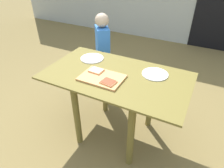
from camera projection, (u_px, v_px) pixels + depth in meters
The scene contains 8 objects.
ground_plane at pixel (115, 132), 2.16m from camera, with size 16.00×16.00×0.00m, color olive.
dining_table at pixel (116, 88), 1.84m from camera, with size 1.28×0.73×0.72m.
cutting_board at pixel (102, 78), 1.70m from camera, with size 0.37×0.26×0.02m, color tan.
pizza_slice_near_right at pixel (108, 82), 1.62m from camera, with size 0.13×0.11×0.02m.
pizza_slice_far_left at pixel (96, 70), 1.77m from camera, with size 0.12×0.10×0.02m.
plate_white_right at pixel (155, 74), 1.76m from camera, with size 0.23×0.23×0.01m, color white.
plate_white_left at pixel (92, 58), 2.01m from camera, with size 0.23×0.23×0.01m, color white.
child_left at pixel (103, 52), 2.42m from camera, with size 0.26×0.27×1.06m.
Camera 1 is at (0.65, -1.35, 1.64)m, focal length 32.10 mm.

